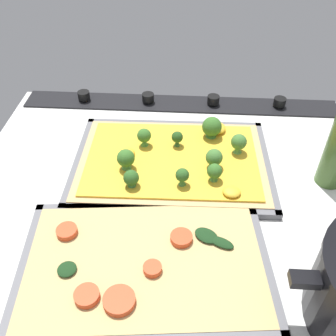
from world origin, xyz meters
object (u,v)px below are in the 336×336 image
baking_tray_back (145,265)px  veggie_pizza_back (143,263)px  broccoli_pizza (176,158)px  baking_tray_front (172,164)px

baking_tray_back → veggie_pizza_back: 0.71cm
broccoli_pizza → veggie_pizza_back: bearing=81.4°
broccoli_pizza → baking_tray_back: (3.36, 23.30, -1.37)cm
broccoli_pizza → baking_tray_front: bearing=11.9°
broccoli_pizza → baking_tray_back: bearing=81.8°
baking_tray_back → broccoli_pizza: bearing=-98.2°
broccoli_pizza → veggie_pizza_back: (3.56, 23.41, -0.70)cm
baking_tray_front → broccoli_pizza: bearing=-168.1°
veggie_pizza_back → baking_tray_back: bearing=-150.8°
broccoli_pizza → veggie_pizza_back: 23.69cm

